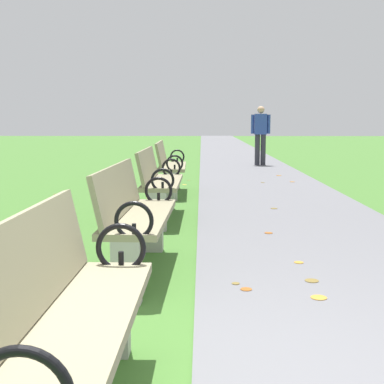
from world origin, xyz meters
TOP-DOWN VIEW (x-y plane):
  - paved_walkway at (1.23, 18.00)m, footprint 2.45×44.00m
  - park_bench_1 at (-0.50, -0.05)m, footprint 0.48×1.60m
  - park_bench_2 at (-0.50, 2.23)m, footprint 0.52×1.61m
  - park_bench_3 at (-0.50, 4.65)m, footprint 0.48×1.60m
  - park_bench_4 at (-0.50, 6.94)m, footprint 0.50×1.61m
  - pedestrian_walking at (1.67, 12.60)m, footprint 0.53×0.24m
  - scattered_leaves at (0.42, 4.03)m, footprint 4.79×11.58m

SIDE VIEW (x-z plane):
  - paved_walkway at x=1.23m, z-range 0.00..0.02m
  - scattered_leaves at x=0.42m, z-range 0.00..0.03m
  - park_bench_1 at x=-0.50m, z-range 0.04..0.93m
  - park_bench_2 at x=-0.50m, z-range 0.04..0.93m
  - park_bench_3 at x=-0.50m, z-range 0.04..0.93m
  - park_bench_4 at x=-0.50m, z-range 0.04..0.93m
  - pedestrian_walking at x=1.67m, z-range 0.12..1.74m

